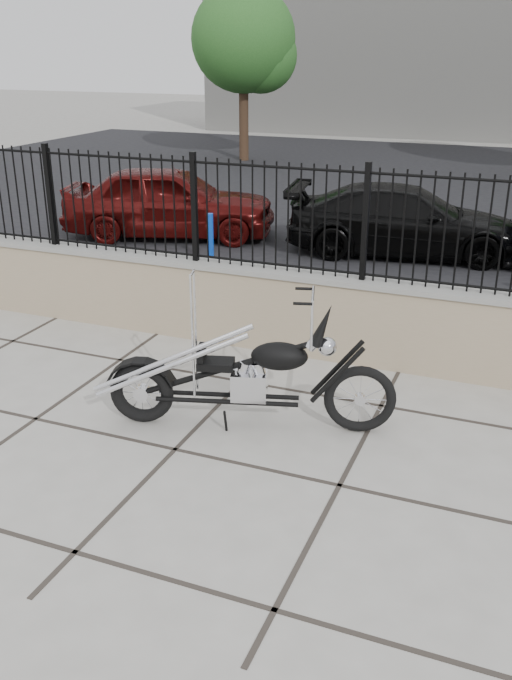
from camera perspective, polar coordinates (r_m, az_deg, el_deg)
The scene contains 10 objects.
ground_plane at distance 6.45m, azimuth -6.42°, elevation -8.63°, with size 90.00×90.00×0.00m, color #99968E.
parking_lot at distance 17.85m, azimuth 13.06°, elevation 11.07°, with size 30.00×30.00×0.00m, color black.
retaining_wall at distance 8.32m, azimuth 1.52°, elevation 2.45°, with size 14.00×0.36×0.96m, color gray.
iron_fence at distance 8.01m, azimuth 1.60°, elevation 9.73°, with size 14.00×0.08×1.20m, color black.
background_building at distance 31.46m, azimuth 18.44°, elevation 22.52°, with size 22.00×6.00×8.00m, color beige.
chopper_motorcycle at distance 6.45m, azimuth -1.00°, elevation -0.94°, with size 2.52×0.44×1.51m, color black, non-canonical shape.
car_red at distance 13.53m, azimuth -6.86°, elevation 10.86°, with size 1.55×3.85×1.31m, color #490B0A.
car_black at distance 12.52m, azimuth 11.74°, elevation 9.24°, with size 1.61×3.97×1.15m, color black.
bollard_a at distance 11.55m, azimuth -3.64°, elevation 7.86°, with size 0.10×0.10×0.87m, color blue.
tree_left at distance 22.88m, azimuth -1.02°, elevation 23.11°, with size 3.07×3.07×5.19m.
Camera 1 is at (2.72, -4.84, 3.30)m, focal length 38.00 mm.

